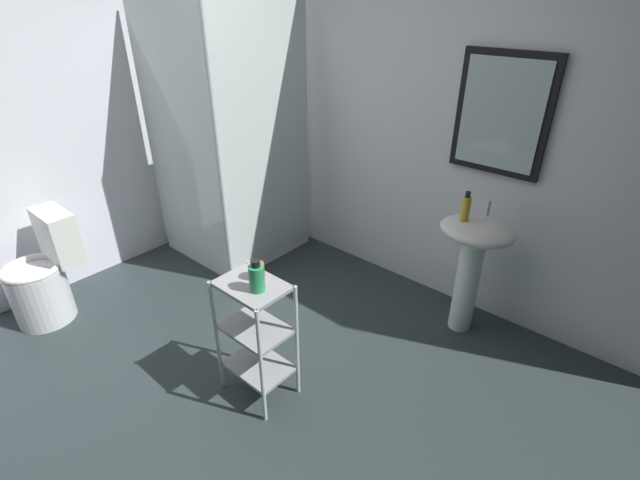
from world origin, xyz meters
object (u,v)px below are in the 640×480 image
(hand_soap_bottle, at_px, (466,208))
(rinse_cup, at_px, (258,271))
(body_wash_bottle_green, at_px, (257,277))
(shower_stall, at_px, (233,204))
(pedestal_sink, at_px, (472,254))
(storage_cart, at_px, (256,331))
(toilet, at_px, (44,278))

(hand_soap_bottle, relative_size, rinse_cup, 2.05)
(body_wash_bottle_green, height_order, rinse_cup, body_wash_bottle_green)
(shower_stall, bearing_deg, pedestal_sink, 9.84)
(hand_soap_bottle, relative_size, body_wash_bottle_green, 1.09)
(storage_cart, height_order, body_wash_bottle_green, body_wash_bottle_green)
(storage_cart, xyz_separation_m, body_wash_bottle_green, (0.06, -0.01, 0.38))
(rinse_cup, bearing_deg, shower_stall, 146.00)
(shower_stall, xyz_separation_m, rinse_cup, (1.32, -0.89, 0.32))
(shower_stall, relative_size, pedestal_sink, 2.47)
(toilet, bearing_deg, shower_stall, 78.66)
(hand_soap_bottle, distance_m, body_wash_bottle_green, 1.36)
(storage_cart, height_order, rinse_cup, rinse_cup)
(toilet, height_order, storage_cart, toilet)
(pedestal_sink, bearing_deg, hand_soap_bottle, -155.97)
(hand_soap_bottle, xyz_separation_m, rinse_cup, (-0.55, -1.20, -0.11))
(shower_stall, height_order, rinse_cup, shower_stall)
(shower_stall, bearing_deg, hand_soap_bottle, 9.20)
(toilet, relative_size, body_wash_bottle_green, 4.47)
(shower_stall, height_order, body_wash_bottle_green, shower_stall)
(storage_cart, relative_size, hand_soap_bottle, 3.99)
(shower_stall, distance_m, storage_cart, 1.64)
(hand_soap_bottle, bearing_deg, shower_stall, -170.80)
(shower_stall, height_order, storage_cart, shower_stall)
(storage_cart, relative_size, rinse_cup, 8.17)
(storage_cart, bearing_deg, rinse_cup, 103.66)
(pedestal_sink, relative_size, storage_cart, 1.09)
(shower_stall, relative_size, hand_soap_bottle, 10.77)
(rinse_cup, bearing_deg, hand_soap_bottle, 65.13)
(body_wash_bottle_green, bearing_deg, rinse_cup, 136.04)
(pedestal_sink, height_order, storage_cart, pedestal_sink)
(pedestal_sink, bearing_deg, rinse_cup, -117.23)
(pedestal_sink, height_order, body_wash_bottle_green, body_wash_bottle_green)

